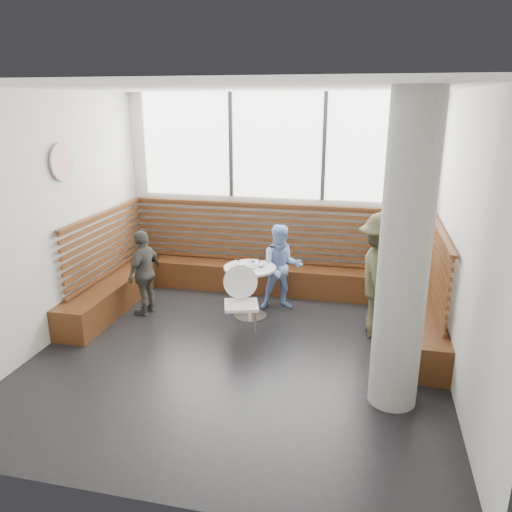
% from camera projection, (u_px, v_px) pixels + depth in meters
% --- Properties ---
extents(room, '(5.00, 5.00, 3.20)m').
position_uv_depth(room, '(237.00, 232.00, 5.82)').
color(room, silver).
rests_on(room, ground).
extents(booth, '(5.00, 2.50, 1.44)m').
position_uv_depth(booth, '(267.00, 278.00, 7.82)').
color(booth, '#462611').
rests_on(booth, ground).
extents(concrete_column, '(0.50, 0.50, 3.20)m').
position_uv_depth(concrete_column, '(404.00, 257.00, 4.86)').
color(concrete_column, gray).
rests_on(concrete_column, ground).
extents(wall_art, '(0.03, 0.50, 0.50)m').
position_uv_depth(wall_art, '(62.00, 162.00, 6.50)').
color(wall_art, white).
rests_on(wall_art, room).
extents(cafe_table, '(0.76, 0.76, 0.78)m').
position_uv_depth(cafe_table, '(250.00, 281.00, 7.23)').
color(cafe_table, silver).
rests_on(cafe_table, ground).
extents(cafe_chair, '(0.46, 0.45, 0.96)m').
position_uv_depth(cafe_chair, '(243.00, 297.00, 6.64)').
color(cafe_chair, white).
rests_on(cafe_chair, ground).
extents(adult_man, '(0.73, 1.15, 1.70)m').
position_uv_depth(adult_man, '(380.00, 276.00, 6.59)').
color(adult_man, '#44432D').
rests_on(adult_man, ground).
extents(child_back, '(0.76, 0.67, 1.32)m').
position_uv_depth(child_back, '(282.00, 268.00, 7.51)').
color(child_back, '#89ABEE').
rests_on(child_back, ground).
extents(child_left, '(0.43, 0.79, 1.28)m').
position_uv_depth(child_left, '(145.00, 272.00, 7.36)').
color(child_left, '#504F48').
rests_on(child_left, ground).
extents(plate_near, '(0.20, 0.20, 0.01)m').
position_uv_depth(plate_near, '(240.00, 263.00, 7.30)').
color(plate_near, white).
rests_on(plate_near, cafe_table).
extents(plate_far, '(0.21, 0.21, 0.01)m').
position_uv_depth(plate_far, '(259.00, 264.00, 7.29)').
color(plate_far, white).
rests_on(plate_far, cafe_table).
extents(glass_left, '(0.07, 0.07, 0.11)m').
position_uv_depth(glass_left, '(238.00, 263.00, 7.16)').
color(glass_left, white).
rests_on(glass_left, cafe_table).
extents(glass_mid, '(0.07, 0.07, 0.11)m').
position_uv_depth(glass_mid, '(253.00, 265.00, 7.07)').
color(glass_mid, white).
rests_on(glass_mid, cafe_table).
extents(glass_right, '(0.07, 0.07, 0.12)m').
position_uv_depth(glass_right, '(261.00, 263.00, 7.13)').
color(glass_right, white).
rests_on(glass_right, cafe_table).
extents(menu_card, '(0.22, 0.18, 0.00)m').
position_uv_depth(menu_card, '(249.00, 270.00, 7.02)').
color(menu_card, '#A5C64C').
rests_on(menu_card, cafe_table).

